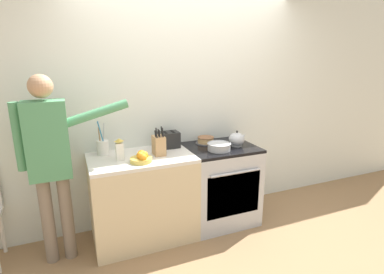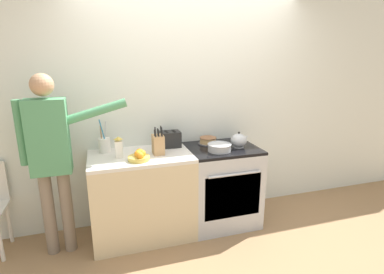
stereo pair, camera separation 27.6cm
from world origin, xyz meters
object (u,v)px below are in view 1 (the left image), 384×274
(mixing_bowl, at_px, (219,147))
(person_baker, at_px, (50,155))
(layer_cake, at_px, (206,140))
(stove_range, at_px, (220,184))
(toaster, at_px, (169,140))
(fruit_bowl, at_px, (142,158))
(milk_carton, at_px, (119,150))
(utensil_crock, at_px, (103,147))
(tea_kettle, at_px, (237,139))
(knife_block, at_px, (159,145))

(mixing_bowl, xyz_separation_m, person_baker, (-1.60, 0.07, 0.10))
(layer_cake, distance_m, mixing_bowl, 0.29)
(stove_range, xyz_separation_m, toaster, (-0.53, 0.19, 0.53))
(layer_cake, bearing_deg, mixing_bowl, -86.22)
(layer_cake, bearing_deg, toaster, 177.49)
(fruit_bowl, bearing_deg, milk_carton, 142.21)
(milk_carton, bearing_deg, toaster, 20.17)
(fruit_bowl, xyz_separation_m, person_baker, (-0.77, 0.10, 0.09))
(layer_cake, height_order, milk_carton, milk_carton)
(mixing_bowl, height_order, utensil_crock, utensil_crock)
(stove_range, distance_m, tea_kettle, 0.55)
(knife_block, height_order, fruit_bowl, knife_block)
(utensil_crock, height_order, person_baker, person_baker)
(mixing_bowl, bearing_deg, milk_carton, 174.37)
(person_baker, bearing_deg, fruit_bowl, -2.24)
(milk_carton, bearing_deg, stove_range, 1.08)
(person_baker, bearing_deg, knife_block, 7.67)
(knife_block, bearing_deg, layer_cake, 16.93)
(milk_carton, bearing_deg, layer_cake, 10.71)
(knife_block, bearing_deg, mixing_bowl, -9.43)
(stove_range, bearing_deg, fruit_bowl, -170.20)
(knife_block, xyz_separation_m, person_baker, (-0.98, -0.04, 0.04))
(utensil_crock, bearing_deg, milk_carton, -59.87)
(layer_cake, bearing_deg, stove_range, -58.44)
(mixing_bowl, distance_m, toaster, 0.55)
(mixing_bowl, distance_m, utensil_crock, 1.18)
(knife_block, height_order, person_baker, person_baker)
(tea_kettle, bearing_deg, knife_block, 178.01)
(toaster, distance_m, milk_carton, 0.60)
(stove_range, bearing_deg, person_baker, -178.13)
(knife_block, xyz_separation_m, toaster, (0.17, 0.20, -0.01))
(layer_cake, relative_size, utensil_crock, 0.65)
(person_baker, bearing_deg, tea_kettle, 5.67)
(tea_kettle, bearing_deg, person_baker, -179.77)
(knife_block, height_order, utensil_crock, utensil_crock)
(knife_block, bearing_deg, utensil_crock, 157.06)
(toaster, distance_m, person_baker, 1.18)
(knife_block, distance_m, fruit_bowl, 0.26)
(tea_kettle, relative_size, mixing_bowl, 0.85)
(layer_cake, distance_m, utensil_crock, 1.12)
(tea_kettle, distance_m, knife_block, 0.88)
(stove_range, height_order, mixing_bowl, mixing_bowl)
(tea_kettle, distance_m, person_baker, 1.86)
(fruit_bowl, xyz_separation_m, toaster, (0.38, 0.34, 0.04))
(layer_cake, relative_size, tea_kettle, 1.07)
(stove_range, relative_size, utensil_crock, 2.55)
(mixing_bowl, bearing_deg, knife_block, 170.57)
(tea_kettle, relative_size, fruit_bowl, 1.04)
(tea_kettle, xyz_separation_m, person_baker, (-1.86, -0.01, 0.06))
(mixing_bowl, relative_size, toaster, 1.10)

